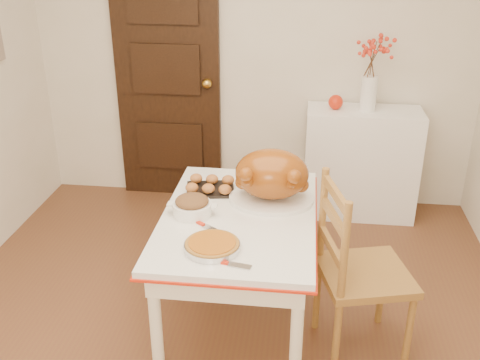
# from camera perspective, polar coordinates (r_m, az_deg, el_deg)

# --- Properties ---
(floor) EXTENTS (3.50, 4.00, 0.00)m
(floor) POSITION_cam_1_polar(r_m,az_deg,el_deg) (3.18, -2.43, -17.47)
(floor) COLOR brown
(floor) RESTS_ON ground
(wall_back) EXTENTS (3.50, 0.00, 2.50)m
(wall_back) POSITION_cam_1_polar(r_m,az_deg,el_deg) (4.43, 1.52, 13.17)
(wall_back) COLOR silver
(wall_back) RESTS_ON ground
(door_back) EXTENTS (0.85, 0.06, 2.06)m
(door_back) POSITION_cam_1_polar(r_m,az_deg,el_deg) (4.57, -7.47, 10.50)
(door_back) COLOR black
(door_back) RESTS_ON ground
(sideboard) EXTENTS (0.87, 0.39, 0.87)m
(sideboard) POSITION_cam_1_polar(r_m,az_deg,el_deg) (4.46, 12.28, 1.71)
(sideboard) COLOR white
(sideboard) RESTS_ON floor
(kitchen_table) EXTENTS (0.84, 1.22, 0.73)m
(kitchen_table) POSITION_cam_1_polar(r_m,az_deg,el_deg) (3.16, -0.11, -9.40)
(kitchen_table) COLOR white
(kitchen_table) RESTS_ON floor
(chair_oak) EXTENTS (0.54, 0.54, 1.01)m
(chair_oak) POSITION_cam_1_polar(r_m,az_deg,el_deg) (2.99, 12.78, -9.03)
(chair_oak) COLOR olive
(chair_oak) RESTS_ON floor
(berry_vase) EXTENTS (0.28, 0.28, 0.54)m
(berry_vase) POSITION_cam_1_polar(r_m,az_deg,el_deg) (4.25, 13.29, 10.51)
(berry_vase) COLOR white
(berry_vase) RESTS_ON sideboard
(apple) EXTENTS (0.11, 0.11, 0.11)m
(apple) POSITION_cam_1_polar(r_m,az_deg,el_deg) (4.28, 9.82, 7.91)
(apple) COLOR red
(apple) RESTS_ON sideboard
(turkey_platter) EXTENTS (0.52, 0.44, 0.30)m
(turkey_platter) POSITION_cam_1_polar(r_m,az_deg,el_deg) (3.05, 3.29, 0.33)
(turkey_platter) COLOR #894909
(turkey_platter) RESTS_ON kitchen_table
(pumpkin_pie) EXTENTS (0.32, 0.32, 0.06)m
(pumpkin_pie) POSITION_cam_1_polar(r_m,az_deg,el_deg) (2.65, -2.89, -6.65)
(pumpkin_pie) COLOR #A45512
(pumpkin_pie) RESTS_ON kitchen_table
(stuffing_dish) EXTENTS (0.28, 0.22, 0.10)m
(stuffing_dish) POSITION_cam_1_polar(r_m,az_deg,el_deg) (2.96, -4.95, -2.65)
(stuffing_dish) COLOR brown
(stuffing_dish) RESTS_ON kitchen_table
(rolls_tray) EXTENTS (0.31, 0.26, 0.07)m
(rolls_tray) POSITION_cam_1_polar(r_m,az_deg,el_deg) (3.22, -3.08, -0.53)
(rolls_tray) COLOR #9F6736
(rolls_tray) RESTS_ON kitchen_table
(pie_server) EXTENTS (0.22, 0.10, 0.01)m
(pie_server) POSITION_cam_1_polar(r_m,az_deg,el_deg) (2.55, -1.12, -8.59)
(pie_server) COLOR silver
(pie_server) RESTS_ON kitchen_table
(carving_knife) EXTENTS (0.22, 0.18, 0.01)m
(carving_knife) POSITION_cam_1_polar(r_m,az_deg,el_deg) (2.84, -3.26, -4.88)
(carving_knife) COLOR silver
(carving_knife) RESTS_ON kitchen_table
(drinking_glass) EXTENTS (0.09, 0.09, 0.12)m
(drinking_glass) POSITION_cam_1_polar(r_m,az_deg,el_deg) (3.36, 2.03, 1.08)
(drinking_glass) COLOR white
(drinking_glass) RESTS_ON kitchen_table
(shaker_pair) EXTENTS (0.10, 0.06, 0.10)m
(shaker_pair) POSITION_cam_1_polar(r_m,az_deg,el_deg) (3.33, 5.83, 0.47)
(shaker_pair) COLOR white
(shaker_pair) RESTS_ON kitchen_table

